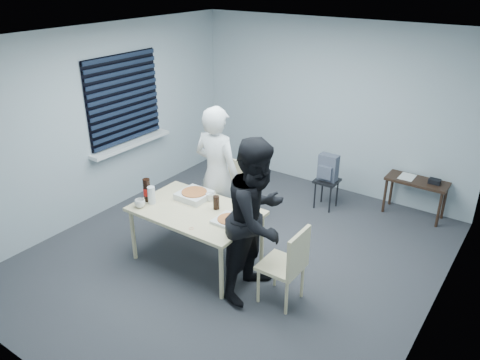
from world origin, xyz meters
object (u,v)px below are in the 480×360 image
Objects in this scene: mug_a at (140,203)px; soda_bottle at (147,190)px; person_white at (217,174)px; mug_b at (210,197)px; chair_right at (289,262)px; side_table at (417,185)px; dining_table at (196,214)px; person_black at (258,219)px; backpack at (328,168)px; stool at (327,186)px; chair_far at (232,188)px.

soda_bottle reaches higher than mug_a.
mug_b is (0.15, -0.34, -0.14)m from person_white.
chair_right is 1.07× the size of side_table.
soda_bottle is at bearing -176.76° from chair_right.
dining_table is 0.82× the size of person_black.
person_white is (-1.42, 0.66, 0.37)m from chair_right.
backpack reaches higher than side_table.
mug_a is 1.23× the size of mug_b.
stool is at bearing 5.47° from person_black.
backpack is (-0.21, 2.18, -0.25)m from person_black.
chair_far is at bearing 101.69° from dining_table.
chair_right is 1.88m from mug_a.
person_black reaches higher than chair_far.
stool is at bearing 63.38° from mug_a.
soda_bottle reaches higher than chair_right.
person_white is at bearing 113.51° from mug_b.
chair_far is 7.24× the size of mug_a.
person_black is at bearing -108.88° from side_table.
side_table is 1.24m from stool.
person_white is 1.75m from backpack.
chair_far is at bearing -147.75° from backpack.
backpack reaches higher than mug_b.
stool is at bearing 52.06° from chair_far.
mug_b is (0.56, 0.60, -0.00)m from mug_a.
person_white reaches higher than dining_table.
person_white is 0.90m from soda_bottle.
side_table is 8.29× the size of mug_b.
chair_right is 1.99× the size of stool.
stool is 1.56× the size of soda_bottle.
dining_table reaches higher than stool.
side_table is 2.89× the size of soda_bottle.
soda_bottle is at bearing -165.61° from dining_table.
person_black reaches higher than dining_table.
person_white is (0.06, -0.40, 0.37)m from chair_far.
person_black reaches higher than mug_a.
mug_b is at bearing 35.68° from soda_bottle.
dining_table is at bearing 177.73° from chair_right.
soda_bottle is (-0.40, -1.18, 0.33)m from chair_far.
chair_right is 0.50× the size of person_black.
chair_far is 1.44m from stool.
person_white is 1.00× the size of person_black.
soda_bottle is at bearing -119.07° from stool.
mug_a reaches higher than side_table.
mug_a is at bearing -171.55° from chair_right.
person_black is at bearing 4.36° from soda_bottle.
soda_bottle is (-1.28, -2.30, 0.50)m from stool.
chair_far is 1.00× the size of chair_right.
mug_b is at bearing 70.08° from person_black.
person_white reaches higher than mug_b.
mug_b reaches higher than stool.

